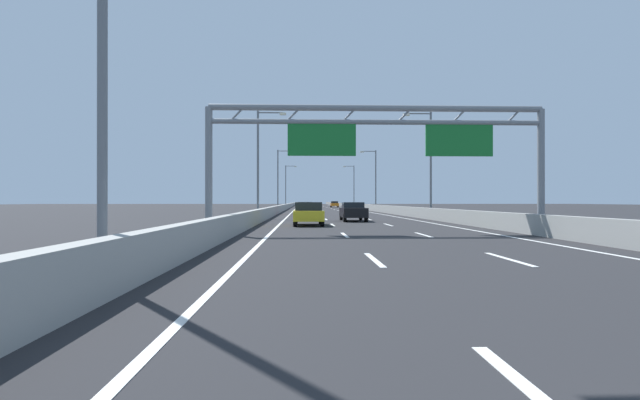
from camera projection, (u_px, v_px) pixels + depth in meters
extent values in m
plane|color=#262628|center=(321.00, 208.00, 100.05)|extent=(260.00, 260.00, 0.00)
cube|color=white|center=(374.00, 260.00, 12.54)|extent=(0.16, 3.00, 0.01)
cube|color=white|center=(345.00, 235.00, 21.53)|extent=(0.16, 3.00, 0.01)
cube|color=white|center=(333.00, 225.00, 30.53)|extent=(0.16, 3.00, 0.01)
cube|color=white|center=(326.00, 219.00, 39.52)|extent=(0.16, 3.00, 0.01)
cube|color=white|center=(322.00, 216.00, 48.52)|extent=(0.16, 3.00, 0.01)
cube|color=white|center=(319.00, 214.00, 57.51)|extent=(0.16, 3.00, 0.01)
cube|color=white|center=(317.00, 212.00, 66.51)|extent=(0.16, 3.00, 0.01)
cube|color=white|center=(315.00, 210.00, 75.50)|extent=(0.16, 3.00, 0.01)
cube|color=white|center=(314.00, 209.00, 84.50)|extent=(0.16, 3.00, 0.01)
cube|color=white|center=(313.00, 209.00, 93.49)|extent=(0.16, 3.00, 0.01)
cube|color=white|center=(312.00, 208.00, 102.48)|extent=(0.16, 3.00, 0.01)
cube|color=white|center=(312.00, 207.00, 111.48)|extent=(0.16, 3.00, 0.01)
cube|color=white|center=(311.00, 207.00, 120.47)|extent=(0.16, 3.00, 0.01)
cube|color=white|center=(310.00, 206.00, 129.47)|extent=(0.16, 3.00, 0.01)
cube|color=white|center=(310.00, 206.00, 138.46)|extent=(0.16, 3.00, 0.01)
cube|color=white|center=(310.00, 206.00, 147.46)|extent=(0.16, 3.00, 0.01)
cube|color=white|center=(309.00, 205.00, 156.45)|extent=(0.16, 3.00, 0.01)
cube|color=white|center=(508.00, 259.00, 12.66)|extent=(0.16, 3.00, 0.01)
cube|color=white|center=(423.00, 235.00, 21.66)|extent=(0.16, 3.00, 0.01)
cube|color=white|center=(388.00, 225.00, 30.65)|extent=(0.16, 3.00, 0.01)
cube|color=white|center=(369.00, 219.00, 39.65)|extent=(0.16, 3.00, 0.01)
cube|color=white|center=(357.00, 216.00, 48.64)|extent=(0.16, 3.00, 0.01)
cube|color=white|center=(349.00, 213.00, 57.64)|extent=(0.16, 3.00, 0.01)
cube|color=white|center=(343.00, 212.00, 66.63)|extent=(0.16, 3.00, 0.01)
cube|color=white|center=(338.00, 210.00, 75.62)|extent=(0.16, 3.00, 0.01)
cube|color=white|center=(334.00, 209.00, 84.62)|extent=(0.16, 3.00, 0.01)
cube|color=white|center=(331.00, 209.00, 93.61)|extent=(0.16, 3.00, 0.01)
cube|color=white|center=(329.00, 208.00, 102.61)|extent=(0.16, 3.00, 0.01)
cube|color=white|center=(327.00, 207.00, 111.60)|extent=(0.16, 3.00, 0.01)
cube|color=white|center=(325.00, 207.00, 120.60)|extent=(0.16, 3.00, 0.01)
cube|color=white|center=(324.00, 206.00, 129.59)|extent=(0.16, 3.00, 0.01)
cube|color=white|center=(322.00, 206.00, 138.59)|extent=(0.16, 3.00, 0.01)
cube|color=white|center=(321.00, 206.00, 147.58)|extent=(0.16, 3.00, 0.01)
cube|color=white|center=(320.00, 205.00, 156.58)|extent=(0.16, 3.00, 0.01)
cube|color=white|center=(295.00, 209.00, 87.87)|extent=(0.16, 176.00, 0.01)
cube|color=white|center=(352.00, 209.00, 88.24)|extent=(0.16, 176.00, 0.01)
cube|color=#9E9E99|center=(290.00, 205.00, 109.80)|extent=(0.45, 220.00, 0.95)
cube|color=#9E9E99|center=(349.00, 205.00, 110.28)|extent=(0.45, 220.00, 0.95)
cylinder|color=gray|center=(209.00, 170.00, 23.45)|extent=(0.36, 0.36, 6.20)
cylinder|color=gray|center=(541.00, 170.00, 24.03)|extent=(0.36, 0.36, 6.20)
cylinder|color=gray|center=(377.00, 108.00, 23.74)|extent=(16.71, 0.32, 0.32)
cylinder|color=gray|center=(377.00, 122.00, 23.74)|extent=(16.71, 0.26, 0.26)
cylinder|color=gray|center=(237.00, 114.00, 23.50)|extent=(0.74, 0.10, 0.74)
cylinder|color=gray|center=(293.00, 115.00, 23.60)|extent=(0.74, 0.10, 0.74)
cylinder|color=gray|center=(349.00, 115.00, 23.70)|extent=(0.74, 0.10, 0.74)
cylinder|color=gray|center=(405.00, 115.00, 23.79)|extent=(0.74, 0.10, 0.74)
cylinder|color=gray|center=(459.00, 116.00, 23.89)|extent=(0.74, 0.10, 0.74)
cylinder|color=gray|center=(514.00, 116.00, 23.98)|extent=(0.74, 0.10, 0.74)
cube|color=#19752D|center=(322.00, 140.00, 23.65)|extent=(3.40, 0.12, 1.60)
cube|color=#19752D|center=(459.00, 140.00, 23.89)|extent=(3.40, 0.12, 1.60)
cylinder|color=slate|center=(102.00, 42.00, 9.52)|extent=(0.20, 0.20, 9.50)
cylinder|color=slate|center=(258.00, 165.00, 41.90)|extent=(0.20, 0.20, 9.50)
cylinder|color=slate|center=(270.00, 113.00, 41.94)|extent=(2.20, 0.12, 0.12)
cube|color=#F2EAC6|center=(283.00, 114.00, 41.98)|extent=(0.56, 0.28, 0.20)
cylinder|color=slate|center=(431.00, 165.00, 42.43)|extent=(0.20, 0.20, 9.50)
cylinder|color=slate|center=(419.00, 114.00, 42.40)|extent=(2.20, 0.12, 0.12)
cube|color=#F2EAC6|center=(406.00, 115.00, 42.36)|extent=(0.56, 0.28, 0.20)
cylinder|color=slate|center=(278.00, 180.00, 74.28)|extent=(0.20, 0.20, 9.50)
cylinder|color=slate|center=(285.00, 151.00, 74.32)|extent=(2.20, 0.12, 0.12)
cube|color=#F2EAC6|center=(292.00, 152.00, 74.36)|extent=(0.56, 0.28, 0.20)
cylinder|color=slate|center=(376.00, 180.00, 74.81)|extent=(0.20, 0.20, 9.50)
cylinder|color=slate|center=(369.00, 151.00, 74.77)|extent=(2.20, 0.12, 0.12)
cube|color=#F2EAC6|center=(362.00, 152.00, 74.74)|extent=(0.56, 0.28, 0.20)
cylinder|color=slate|center=(286.00, 186.00, 106.65)|extent=(0.20, 0.20, 9.50)
cylinder|color=slate|center=(291.00, 166.00, 106.70)|extent=(2.20, 0.12, 0.12)
cube|color=#F2EAC6|center=(295.00, 166.00, 106.74)|extent=(0.56, 0.28, 0.20)
cylinder|color=slate|center=(354.00, 187.00, 107.18)|extent=(0.20, 0.20, 9.50)
cylinder|color=slate|center=(349.00, 166.00, 107.15)|extent=(2.20, 0.12, 0.12)
cube|color=#F2EAC6|center=(344.00, 167.00, 107.12)|extent=(0.56, 0.28, 0.20)
cube|color=yellow|center=(308.00, 215.00, 30.17)|extent=(1.86, 4.38, 0.63)
cube|color=black|center=(308.00, 206.00, 29.81)|extent=(1.64, 2.05, 0.52)
cylinder|color=black|center=(296.00, 219.00, 31.78)|extent=(0.22, 0.64, 0.64)
cylinder|color=black|center=(320.00, 219.00, 31.84)|extent=(0.22, 0.64, 0.64)
cylinder|color=black|center=(295.00, 221.00, 28.50)|extent=(0.22, 0.64, 0.64)
cylinder|color=black|center=(322.00, 221.00, 28.56)|extent=(0.22, 0.64, 0.64)
cube|color=orange|center=(334.00, 205.00, 111.24)|extent=(1.82, 4.37, 0.66)
cube|color=black|center=(334.00, 202.00, 111.36)|extent=(1.60, 1.87, 0.46)
cylinder|color=black|center=(331.00, 206.00, 112.85)|extent=(0.22, 0.64, 0.64)
cylinder|color=black|center=(337.00, 206.00, 112.90)|extent=(0.22, 0.64, 0.64)
cylinder|color=black|center=(331.00, 206.00, 109.58)|extent=(0.22, 0.64, 0.64)
cylinder|color=black|center=(338.00, 206.00, 109.64)|extent=(0.22, 0.64, 0.64)
cube|color=black|center=(353.00, 212.00, 36.39)|extent=(1.79, 4.49, 0.70)
cube|color=black|center=(353.00, 205.00, 36.64)|extent=(1.57, 1.95, 0.42)
cylinder|color=black|center=(341.00, 216.00, 38.05)|extent=(0.22, 0.64, 0.64)
cylinder|color=black|center=(361.00, 216.00, 38.10)|extent=(0.22, 0.64, 0.64)
cylinder|color=black|center=(345.00, 218.00, 34.67)|extent=(0.22, 0.64, 0.64)
cylinder|color=black|center=(366.00, 218.00, 34.72)|extent=(0.22, 0.64, 0.64)
cube|color=red|center=(305.00, 209.00, 53.26)|extent=(1.71, 4.10, 0.64)
cube|color=black|center=(305.00, 204.00, 52.92)|extent=(1.50, 1.87, 0.46)
cylinder|color=black|center=(298.00, 211.00, 54.73)|extent=(0.22, 0.64, 0.64)
cylinder|color=black|center=(311.00, 211.00, 54.78)|extent=(0.22, 0.64, 0.64)
cylinder|color=black|center=(298.00, 212.00, 51.73)|extent=(0.22, 0.64, 0.64)
cylinder|color=black|center=(312.00, 212.00, 51.78)|extent=(0.22, 0.64, 0.64)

